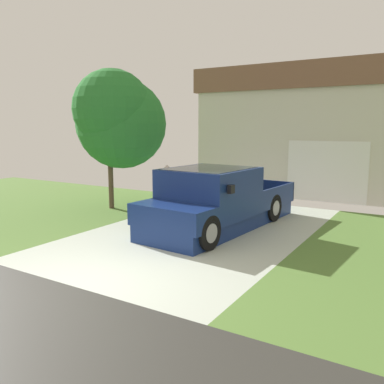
{
  "coord_description": "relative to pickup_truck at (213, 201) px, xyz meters",
  "views": [
    {
      "loc": [
        5.09,
        -4.52,
        2.72
      ],
      "look_at": [
        -0.23,
        4.26,
        1.05
      ],
      "focal_mm": 37.27,
      "sensor_mm": 36.0,
      "label": 1
    }
  ],
  "objects": [
    {
      "name": "pickup_truck",
      "position": [
        0.0,
        0.0,
        0.0
      ],
      "size": [
        2.42,
        5.51,
        1.68
      ],
      "rotation": [
        0.0,
        0.0,
        3.06
      ],
      "color": "navy",
      "rests_on": "ground"
    },
    {
      "name": "person_with_hat",
      "position": [
        -1.28,
        -0.31,
        0.23
      ],
      "size": [
        0.49,
        0.49,
        1.71
      ],
      "rotation": [
        0.0,
        0.0,
        -0.36
      ],
      "color": "navy",
      "rests_on": "ground"
    },
    {
      "name": "handbag",
      "position": [
        -1.24,
        -0.47,
        -0.63
      ],
      "size": [
        0.3,
        0.18,
        0.41
      ],
      "color": "#B24C56",
      "rests_on": "ground"
    },
    {
      "name": "house_with_garage",
      "position": [
        0.69,
        8.42,
        1.83
      ],
      "size": [
        9.36,
        5.66,
        5.12
      ],
      "color": "beige",
      "rests_on": "ground"
    },
    {
      "name": "front_yard_tree",
      "position": [
        -4.12,
        0.87,
        2.21
      ],
      "size": [
        3.05,
        3.18,
        4.58
      ],
      "color": "brown",
      "rests_on": "ground"
    },
    {
      "name": "wheeled_trash_bin",
      "position": [
        -3.44,
        3.37,
        -0.2
      ],
      "size": [
        0.6,
        0.72,
        1.04
      ],
      "color": "#286B38",
      "rests_on": "ground"
    }
  ]
}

